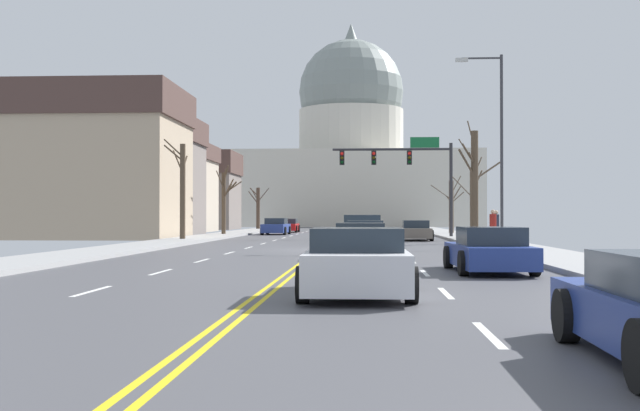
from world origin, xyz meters
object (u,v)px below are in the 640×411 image
object	(u,v)px
signal_gantry	(407,165)
pedestrian_01	(496,224)
sedan_oncoming_01	(288,226)
sedan_near_04	(489,251)
street_lamp_right	(496,134)
pickup_truck_near_01	(362,231)
sedan_near_05	(357,264)
sedan_near_00	(416,231)
pedestrian_00	(493,224)
bicycle_parked	(492,238)
sedan_near_03	(360,241)
sedan_oncoming_00	(276,227)
sedan_near_02	(365,236)

from	to	relation	value
signal_gantry	pedestrian_01	bearing A→B (deg)	-68.06
signal_gantry	sedan_oncoming_01	world-z (taller)	signal_gantry
sedan_near_04	street_lamp_right	bearing A→B (deg)	79.71
pickup_truck_near_01	sedan_near_05	world-z (taller)	pickup_truck_near_01
signal_gantry	sedan_near_00	distance (m)	5.95
signal_gantry	pedestrian_01	distance (m)	11.55
sedan_oncoming_01	pedestrian_00	world-z (taller)	pedestrian_00
pedestrian_01	bicycle_parked	distance (m)	6.09
street_lamp_right	pedestrian_01	bearing A→B (deg)	80.62
pedestrian_01	sedan_near_05	bearing A→B (deg)	-104.88
sedan_near_00	sedan_near_03	distance (m)	19.79
street_lamp_right	sedan_oncoming_00	world-z (taller)	street_lamp_right
sedan_near_05	bicycle_parked	world-z (taller)	sedan_near_05
sedan_near_02	sedan_near_00	bearing A→B (deg)	76.30
sedan_near_00	pickup_truck_near_01	bearing A→B (deg)	-116.76
signal_gantry	pickup_truck_near_01	bearing A→B (deg)	-105.67
sedan_near_00	sedan_near_02	world-z (taller)	sedan_near_02
sedan_near_03	sedan_near_02	bearing A→B (deg)	88.45
pedestrian_00	bicycle_parked	xyz separation A→B (m)	(-0.71, -4.14, -0.57)
sedan_oncoming_01	pedestrian_00	distance (m)	32.50
street_lamp_right	sedan_near_03	size ratio (longest dim) A/B	1.87
sedan_near_02	bicycle_parked	distance (m)	5.74
signal_gantry	sedan_oncoming_00	world-z (taller)	signal_gantry
sedan_near_05	sedan_oncoming_01	world-z (taller)	sedan_near_05
pedestrian_01	signal_gantry	bearing A→B (deg)	111.94
signal_gantry	pickup_truck_near_01	distance (m)	11.66
sedan_near_00	pickup_truck_near_01	distance (m)	7.14
sedan_oncoming_01	sedan_near_03	bearing A→B (deg)	-80.78
sedan_oncoming_01	sedan_near_05	bearing A→B (deg)	-82.91
signal_gantry	bicycle_parked	world-z (taller)	signal_gantry
sedan_near_02	pedestrian_00	size ratio (longest dim) A/B	2.74
street_lamp_right	sedan_near_03	distance (m)	11.33
signal_gantry	pedestrian_00	bearing A→B (deg)	-73.14
sedan_near_04	pickup_truck_near_01	bearing A→B (deg)	99.81
street_lamp_right	sedan_near_05	world-z (taller)	street_lamp_right
sedan_near_00	sedan_oncoming_00	world-z (taller)	sedan_oncoming_00
pedestrian_00	sedan_oncoming_00	bearing A→B (deg)	122.17
sedan_near_05	bicycle_parked	distance (m)	21.34
sedan_near_04	pedestrian_00	size ratio (longest dim) A/B	2.73
sedan_near_04	pedestrian_00	world-z (taller)	pedestrian_00
sedan_near_03	pedestrian_01	distance (m)	15.26
sedan_near_03	bicycle_parked	size ratio (longest dim) A/B	2.64
sedan_near_02	pedestrian_01	bearing A→B (deg)	43.80
pickup_truck_near_01	sedan_near_03	distance (m)	13.15
sedan_near_04	pedestrian_01	world-z (taller)	pedestrian_01
sedan_near_03	pedestrian_00	bearing A→B (deg)	60.57
street_lamp_right	sedan_oncoming_01	bearing A→B (deg)	111.31
sedan_oncoming_00	bicycle_parked	world-z (taller)	sedan_oncoming_00
sedan_near_05	pedestrian_00	bearing A→B (deg)	75.07
sedan_near_03	sedan_oncoming_01	distance (m)	41.89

